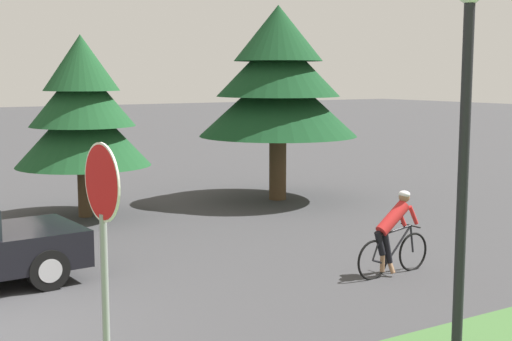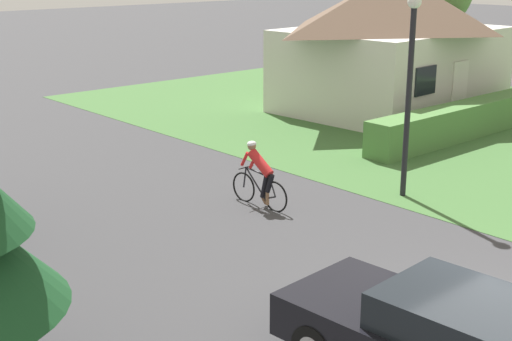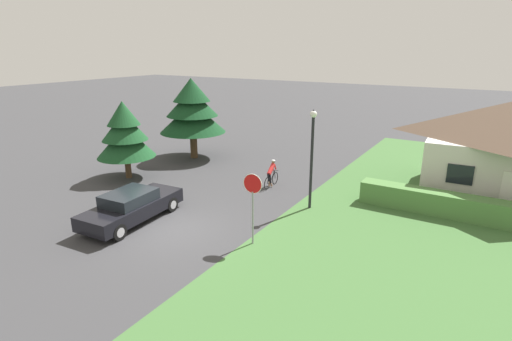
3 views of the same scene
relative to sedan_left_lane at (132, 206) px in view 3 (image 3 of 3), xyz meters
The scene contains 9 objects.
ground_plane 2.05m from the sedan_left_lane, ahead, with size 140.00×140.00×0.00m, color #38383A.
grass_verge_right 13.83m from the sedan_left_lane, 17.81° to the left, with size 16.00×36.00×0.01m, color #3D6633.
hedge_row 14.81m from the sedan_left_lane, 30.54° to the left, with size 10.22×0.90×1.03m, color #4C7A3D.
sedan_left_lane is the anchor object (origin of this frame).
cyclist 7.51m from the sedan_left_lane, 67.07° to the left, with size 0.44×1.66×1.45m.
stop_sign 5.68m from the sedan_left_lane, ahead, with size 0.75×0.08×2.77m.
street_lamp 8.17m from the sedan_left_lane, 41.86° to the left, with size 0.30×0.30×4.57m.
conifer_tall_near 6.59m from the sedan_left_lane, 139.55° to the left, with size 3.20×3.20×4.34m.
conifer_tall_far 10.67m from the sedan_left_lane, 114.99° to the left, with size 4.29×4.29×5.25m.
Camera 3 is at (10.68, -10.93, 7.12)m, focal length 28.00 mm.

